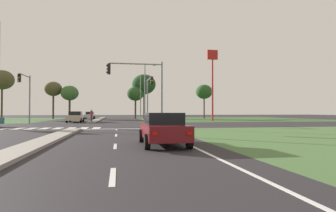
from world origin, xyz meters
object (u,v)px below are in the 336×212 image
object	(u,v)px
street_lamp_third	(146,89)
treeline_near	(2,80)
car_maroon_near	(163,128)
traffic_signal_far_right	(149,91)
treeline_fourth	(144,84)
traffic_signal_far_left	(26,90)
car_silver_fourth	(90,115)
treeline_second	(53,89)
treeline_fifth	(135,94)
treeline_sixth	(204,92)
car_beige_sixth	(75,117)
pedestrian_at_median	(91,114)
fastfood_pole_sign	(212,69)
treeline_third	(70,93)
traffic_signal_near_right	(142,82)
street_lamp_fourth	(141,94)

from	to	relation	value
street_lamp_third	treeline_near	world-z (taller)	street_lamp_third
car_maroon_near	traffic_signal_far_right	distance (m)	24.83
treeline_fourth	traffic_signal_far_left	bearing A→B (deg)	-122.82
car_silver_fourth	street_lamp_third	world-z (taller)	street_lamp_third
treeline_second	treeline_fifth	xyz separation A→B (m)	(17.27, -1.20, -0.89)
treeline_sixth	car_beige_sixth	bearing A→B (deg)	-141.80
pedestrian_at_median	fastfood_pole_sign	bearing A→B (deg)	76.22
car_beige_sixth	pedestrian_at_median	bearing A→B (deg)	153.73
traffic_signal_far_left	treeline_fifth	xyz separation A→B (m)	(14.94, 25.06, 1.19)
traffic_signal_far_right	car_maroon_near	bearing A→B (deg)	-94.53
traffic_signal_far_left	car_beige_sixth	bearing A→B (deg)	39.12
treeline_third	fastfood_pole_sign	bearing A→B (deg)	-33.61
treeline_third	traffic_signal_near_right	bearing A→B (deg)	-71.68
street_lamp_third	pedestrian_at_median	xyz separation A→B (m)	(-8.41, -9.36, -4.35)
traffic_signal_far_left	treeline_fourth	distance (m)	31.36
car_silver_fourth	traffic_signal_near_right	size ratio (longest dim) A/B	0.68
traffic_signal_near_right	treeline_sixth	xyz separation A→B (m)	(16.71, 35.57, 1.69)
traffic_signal_far_right	pedestrian_at_median	distance (m)	8.96
treeline_near	treeline_fourth	bearing A→B (deg)	7.38
traffic_signal_far_right	treeline_third	size ratio (longest dim) A/B	0.86
car_maroon_near	traffic_signal_near_right	distance (m)	13.73
traffic_signal_near_right	street_lamp_third	world-z (taller)	street_lamp_third
car_silver_fourth	traffic_signal_far_right	size ratio (longest dim) A/B	0.69
street_lamp_third	treeline_near	bearing A→B (deg)	159.59
street_lamp_fourth	treeline_fifth	size ratio (longest dim) A/B	1.33
traffic_signal_far_left	car_silver_fourth	bearing A→B (deg)	77.97
treeline_near	street_lamp_third	bearing A→B (deg)	-20.41
traffic_signal_near_right	treeline_near	distance (m)	42.28
street_lamp_fourth	fastfood_pole_sign	size ratio (longest dim) A/B	0.78
traffic_signal_far_left	treeline_fourth	bearing A→B (deg)	57.18
traffic_signal_far_left	street_lamp_third	bearing A→B (deg)	38.05
fastfood_pole_sign	treeline_near	world-z (taller)	fastfood_pole_sign
traffic_signal_far_left	traffic_signal_far_right	bearing A→B (deg)	-1.84
treeline_third	treeline_fifth	size ratio (longest dim) A/B	1.00
traffic_signal_far_right	street_lamp_third	size ratio (longest dim) A/B	0.60
car_silver_fourth	pedestrian_at_median	bearing A→B (deg)	95.95
street_lamp_fourth	fastfood_pole_sign	xyz separation A→B (m)	(10.84, -13.99, 3.50)
traffic_signal_near_right	treeline_near	xyz separation A→B (m)	(-24.46, 34.31, 3.45)
treeline_fourth	car_beige_sixth	bearing A→B (deg)	-117.93
traffic_signal_far_right	traffic_signal_far_left	world-z (taller)	traffic_signal_far_left
pedestrian_at_median	treeline_second	xyz separation A→B (m)	(-9.91, 23.10, 5.11)
treeline_second	treeline_third	distance (m)	3.66
fastfood_pole_sign	treeline_fifth	bearing A→B (deg)	125.39
traffic_signal_far_left	fastfood_pole_sign	world-z (taller)	fastfood_pole_sign
car_maroon_near	treeline_fourth	xyz separation A→B (m)	(3.64, 51.21, 6.84)
treeline_near	treeline_fourth	world-z (taller)	treeline_fourth
street_lamp_third	fastfood_pole_sign	xyz separation A→B (m)	(10.85, -4.21, 3.13)
car_beige_sixth	treeline_second	world-z (taller)	treeline_second
fastfood_pole_sign	treeline_fifth	world-z (taller)	fastfood_pole_sign
street_lamp_fourth	fastfood_pole_sign	world-z (taller)	fastfood_pole_sign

